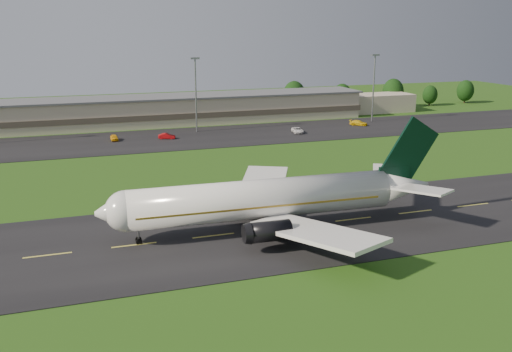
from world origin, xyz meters
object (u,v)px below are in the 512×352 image
object	(u,v)px
light_mast_centre	(196,86)
service_vehicle_b	(167,136)
airliner	(268,199)
service_vehicle_d	(359,123)
service_vehicle_a	(114,138)
service_vehicle_c	(297,130)
terminal	(189,109)
light_mast_east	(374,80)

from	to	relation	value
light_mast_centre	service_vehicle_b	size ratio (longest dim) A/B	4.66
airliner	light_mast_centre	bearing A→B (deg)	86.13
service_vehicle_d	service_vehicle_a	bearing A→B (deg)	130.72
service_vehicle_c	terminal	bearing A→B (deg)	140.29
terminal	light_mast_centre	size ratio (longest dim) A/B	7.13
light_mast_centre	light_mast_east	distance (m)	55.00
terminal	light_mast_east	distance (m)	56.67
terminal	service_vehicle_a	xyz separation A→B (m)	(-24.28, -21.78, -3.15)
light_mast_centre	service_vehicle_c	xyz separation A→B (m)	(25.77, -10.73, -11.90)
service_vehicle_a	airliner	bearing A→B (deg)	-79.76
service_vehicle_b	terminal	bearing A→B (deg)	-6.92
airliner	light_mast_centre	distance (m)	80.82
airliner	service_vehicle_a	xyz separation A→B (m)	(-14.93, 74.43, -3.82)
service_vehicle_a	service_vehicle_d	distance (m)	70.37
service_vehicle_c	service_vehicle_a	bearing A→B (deg)	-177.89
service_vehicle_b	light_mast_east	bearing A→B (deg)	-65.19
light_mast_centre	service_vehicle_a	world-z (taller)	light_mast_centre
light_mast_centre	service_vehicle_c	world-z (taller)	light_mast_centre
light_mast_centre	service_vehicle_a	bearing A→B (deg)	-166.24
light_mast_centre	light_mast_east	size ratio (longest dim) A/B	1.00
airliner	service_vehicle_b	distance (m)	72.39
light_mast_east	service_vehicle_a	size ratio (longest dim) A/B	4.66
light_mast_east	service_vehicle_b	world-z (taller)	light_mast_east
service_vehicle_a	service_vehicle_c	distance (m)	48.92
light_mast_east	service_vehicle_a	xyz separation A→B (m)	(-77.88, -5.60, -11.89)
airliner	light_mast_centre	world-z (taller)	light_mast_centre
service_vehicle_a	light_mast_centre	bearing A→B (deg)	12.66
service_vehicle_b	service_vehicle_c	xyz separation A→B (m)	(35.48, -2.98, 0.02)
airliner	light_mast_east	distance (m)	102.13
service_vehicle_b	service_vehicle_d	xyz separation A→B (m)	(57.20, 2.36, 0.04)
service_vehicle_a	terminal	bearing A→B (deg)	40.80
light_mast_east	service_vehicle_b	size ratio (longest dim) A/B	4.66
airliner	light_mast_east	bearing A→B (deg)	53.61
airliner	light_mast_centre	size ratio (longest dim) A/B	2.52
terminal	light_mast_centre	distance (m)	18.45
terminal	service_vehicle_a	size ratio (longest dim) A/B	33.20
light_mast_centre	service_vehicle_d	distance (m)	49.26
airliner	service_vehicle_c	bearing A→B (deg)	65.85
service_vehicle_c	service_vehicle_d	xyz separation A→B (m)	(21.73, 5.34, 0.02)
terminal	light_mast_east	bearing A→B (deg)	-16.80
terminal	light_mast_centre	world-z (taller)	light_mast_centre
light_mast_east	service_vehicle_d	distance (m)	15.05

